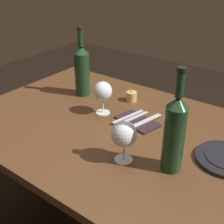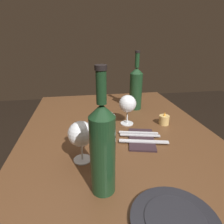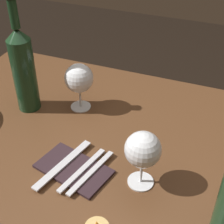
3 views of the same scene
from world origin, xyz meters
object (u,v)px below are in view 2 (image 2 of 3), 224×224
Objects in this scene: wine_bottle at (136,88)px; wine_bottle_second at (103,148)px; wine_glass_right at (81,135)px; folded_napkin at (142,139)px; votive_candle at (164,120)px; fork_inner at (140,135)px; wine_glass_left at (128,104)px; table_knife at (144,141)px; dinner_plate at (175,221)px; fork_outer at (138,133)px.

wine_bottle is 0.96× the size of wine_bottle_second.
wine_glass_right reaches higher than folded_napkin.
votive_candle is 0.22m from folded_napkin.
wine_glass_left is at bearing -170.64° from fork_inner.
wine_glass_right reaches higher than votive_candle.
votive_candle reaches higher than table_knife.
wine_bottle is 1.67× the size of folded_napkin.
folded_napkin is at bearing -49.57° from votive_candle.
folded_napkin is (-0.40, 0.04, -0.00)m from dinner_plate.
wine_glass_right is (0.28, -0.24, -0.00)m from wine_glass_left.
table_knife is (0.17, -0.16, -0.01)m from votive_candle.
wine_bottle_second reaches higher than fork_outer.
fork_inner is at bearing -12.14° from wine_bottle.
wine_glass_right is 0.30m from folded_napkin.
dinner_plate is 0.40m from folded_napkin.
wine_glass_right reaches higher than fork_outer.
fork_outer and table_knife have the same top height.
fork_inner is (0.15, 0.02, -0.10)m from wine_glass_left.
wine_glass_left is 0.21m from votive_candle.
folded_napkin is 0.03m from fork_inner.
wine_glass_left is 0.18m from fork_inner.
wine_glass_left is at bearing 158.04° from wine_bottle_second.
wine_glass_right is 0.87× the size of fork_inner.
fork_outer is at bearing -13.00° from wine_bottle.
fork_inner reaches higher than folded_napkin.
wine_glass_left is at bearing -173.12° from table_knife.
wine_bottle is at bearing 145.60° from wine_glass_right.
wine_bottle_second is at bearing -21.96° from wine_glass_left.
wine_bottle is at bearing 168.62° from folded_napkin.
dinner_plate reaches higher than folded_napkin.
votive_candle is at bearing 18.82° from wine_bottle.
wine_glass_left is 0.42× the size of wine_bottle_second.
wine_glass_left is at bearing -171.96° from folded_napkin.
dinner_plate is at bearing -20.77° from votive_candle.
table_knife is (-0.37, 0.04, 0.00)m from dinner_plate.
wine_bottle_second reaches higher than table_knife.
fork_inner is (0.36, -0.08, -0.13)m from wine_bottle.
wine_bottle_second reaches higher than votive_candle.
wine_glass_left is at bearing -25.68° from wine_bottle.
wine_bottle is at bearing 167.00° from fork_outer.
folded_napkin is (0.14, -0.16, -0.02)m from votive_candle.
table_knife is at bearing 173.56° from dinner_plate.
votive_candle is (0.04, 0.19, -0.09)m from wine_glass_left.
wine_bottle reaches higher than wine_glass_left.
wine_bottle_second is 0.33m from table_knife.
dinner_plate is at bearing -5.96° from folded_napkin.
wine_glass_left reaches higher than fork_outer.
wine_glass_left is 1.00× the size of wine_glass_right.
wine_bottle is 1.68× the size of table_knife.
fork_inner is at bearing 180.00° from folded_napkin.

